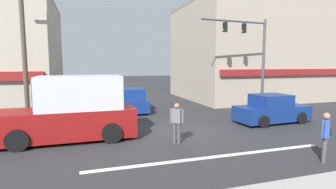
% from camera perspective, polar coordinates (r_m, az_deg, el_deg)
% --- Properties ---
extents(ground_plane, '(120.00, 120.00, 0.00)m').
position_cam_1_polar(ground_plane, '(12.65, 2.60, -8.23)').
color(ground_plane, '#2B2B2D').
extents(lane_marking_stripe, '(9.00, 0.24, 0.01)m').
position_cam_1_polar(lane_marking_stripe, '(9.59, 10.05, -13.22)').
color(lane_marking_stripe, silver).
rests_on(lane_marking_stripe, ground).
extents(building_right_corner, '(13.52, 10.53, 8.76)m').
position_cam_1_polar(building_right_corner, '(27.13, 17.98, 8.71)').
color(building_right_corner, tan).
rests_on(building_right_corner, ground).
extents(utility_pole_near_left, '(1.40, 0.22, 7.35)m').
position_cam_1_polar(utility_pole_near_left, '(14.83, -28.83, 8.06)').
color(utility_pole_near_left, brown).
rests_on(utility_pole_near_left, ground).
extents(traffic_light_mast, '(4.88, 0.47, 6.20)m').
position_cam_1_polar(traffic_light_mast, '(18.45, 17.83, 9.22)').
color(traffic_light_mast, '#47474C').
rests_on(traffic_light_mast, ground).
extents(box_truck_approaching_near, '(5.61, 2.25, 2.75)m').
position_cam_1_polar(box_truck_approaching_near, '(11.90, -20.04, -3.41)').
color(box_truck_approaching_near, maroon).
rests_on(box_truck_approaching_near, ground).
extents(sedan_crossing_rightbound, '(1.94, 4.13, 1.58)m').
position_cam_1_polar(sedan_crossing_rightbound, '(18.35, -7.88, -1.36)').
color(sedan_crossing_rightbound, navy).
rests_on(sedan_crossing_rightbound, ground).
extents(sedan_crossing_leftbound, '(4.18, 2.03, 1.58)m').
position_cam_1_polar(sedan_crossing_leftbound, '(15.65, 21.60, -3.15)').
color(sedan_crossing_leftbound, navy).
rests_on(sedan_crossing_leftbound, ground).
extents(pedestrian_foreground_with_bag, '(0.63, 0.52, 1.67)m').
position_cam_1_polar(pedestrian_foreground_with_bag, '(10.16, 31.08, -7.39)').
color(pedestrian_foreground_with_bag, '#4C4742').
rests_on(pedestrian_foreground_with_bag, ground).
extents(pedestrian_mid_crossing, '(0.48, 0.39, 1.67)m').
position_cam_1_polar(pedestrian_mid_crossing, '(10.73, 1.92, -5.73)').
color(pedestrian_mid_crossing, '#4C4742').
rests_on(pedestrian_mid_crossing, ground).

